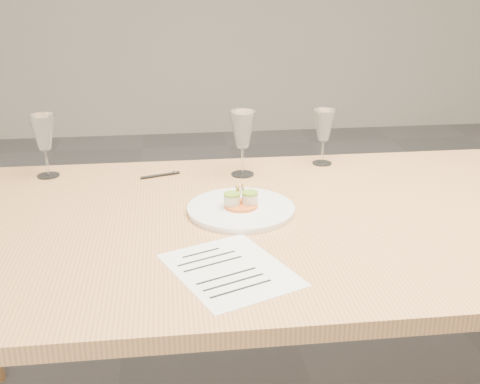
{
  "coord_description": "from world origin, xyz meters",
  "views": [
    {
      "loc": [
        -0.45,
        -1.42,
        1.38
      ],
      "look_at": [
        -0.27,
        0.06,
        0.8
      ],
      "focal_mm": 45.0,
      "sensor_mm": 36.0,
      "label": 1
    }
  ],
  "objects": [
    {
      "name": "ballpoint_pen",
      "position": [
        -0.49,
        0.35,
        0.75
      ],
      "size": [
        0.12,
        0.05,
        0.01
      ],
      "rotation": [
        0.0,
        0.0,
        0.32
      ],
      "color": "black",
      "rests_on": "dining_table"
    },
    {
      "name": "wine_glass_1",
      "position": [
        -0.23,
        0.33,
        0.89
      ],
      "size": [
        0.08,
        0.08,
        0.2
      ],
      "color": "white",
      "rests_on": "dining_table"
    },
    {
      "name": "wine_glass_0",
      "position": [
        -0.83,
        0.4,
        0.89
      ],
      "size": [
        0.08,
        0.08,
        0.19
      ],
      "color": "white",
      "rests_on": "dining_table"
    },
    {
      "name": "dining_table",
      "position": [
        0.0,
        0.0,
        0.68
      ],
      "size": [
        2.4,
        1.0,
        0.75
      ],
      "color": "tan",
      "rests_on": "ground"
    },
    {
      "name": "wine_glass_2",
      "position": [
        0.04,
        0.41,
        0.88
      ],
      "size": [
        0.07,
        0.07,
        0.18
      ],
      "color": "white",
      "rests_on": "dining_table"
    },
    {
      "name": "recipe_sheet",
      "position": [
        -0.34,
        -0.27,
        0.75
      ],
      "size": [
        0.32,
        0.35,
        0.0
      ],
      "rotation": [
        0.0,
        0.0,
        0.4
      ],
      "color": "white",
      "rests_on": "dining_table"
    },
    {
      "name": "dinner_plate",
      "position": [
        -0.27,
        0.04,
        0.76
      ],
      "size": [
        0.29,
        0.29,
        0.07
      ],
      "rotation": [
        0.0,
        0.0,
        -0.26
      ],
      "color": "white",
      "rests_on": "dining_table"
    }
  ]
}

